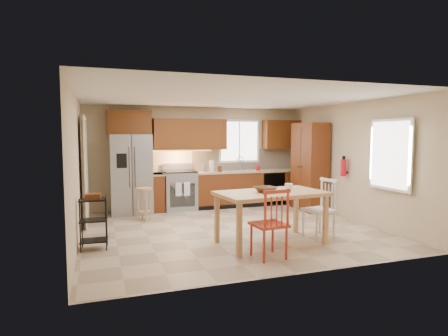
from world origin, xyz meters
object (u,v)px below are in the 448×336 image
chair_white (319,209)px  refrigerator (131,174)px  pantry (309,167)px  chair_red (269,223)px  bar_stool (144,204)px  utility_cart (94,223)px  range_stove (180,191)px  dining_table (271,218)px  table_bowl (265,192)px  table_jar (289,188)px  soap_bottle (258,167)px  fire_extinguisher (343,168)px

chair_white → refrigerator: bearing=36.9°
pantry → chair_red: (-2.49, -2.96, -0.53)m
refrigerator → bar_stool: size_ratio=2.62×
refrigerator → chair_red: size_ratio=1.76×
refrigerator → utility_cart: refrigerator is taller
range_stove → utility_cart: 3.31m
refrigerator → dining_table: 3.83m
pantry → chair_white: size_ratio=2.03×
chair_white → table_bowl: (-1.06, -0.05, 0.35)m
refrigerator → table_jar: 3.93m
pantry → table_jar: 2.82m
chair_red → refrigerator: bearing=107.1°
utility_cart → chair_white: bearing=-5.5°
table_jar → table_bowl: bearing=-167.5°
dining_table → table_jar: bearing=10.1°
range_stove → bar_stool: 1.31m
soap_bottle → chair_red: bearing=-111.7°
range_stove → table_bowl: range_stove is taller
dining_table → utility_cart: (-2.79, 0.62, -0.01)m
fire_extinguisher → utility_cart: size_ratio=0.43×
dining_table → table_bowl: bearing=174.2°
range_stove → dining_table: size_ratio=0.52×
utility_cart → bar_stool: bearing=64.1°
pantry → chair_red: size_ratio=2.03×
refrigerator → fire_extinguisher: 4.76m
pantry → fire_extinguisher: 1.07m
fire_extinguisher → dining_table: (-2.34, -1.26, -0.67)m
pantry → soap_bottle: bearing=136.5°
fire_extinguisher → chair_white: (-1.39, -1.21, -0.58)m
soap_bottle → dining_table: 3.47m
dining_table → refrigerator: bearing=115.8°
range_stove → fire_extinguisher: 3.83m
soap_bottle → pantry: (0.95, -0.90, 0.05)m
refrigerator → dining_table: size_ratio=1.03×
soap_bottle → dining_table: bearing=-110.3°
range_stove → table_bowl: (0.73, -3.30, 0.41)m
table_jar → bar_stool: table_jar is taller
soap_bottle → pantry: size_ratio=0.09×
dining_table → chair_red: chair_red is taller
chair_red → utility_cart: size_ratio=1.23×
table_bowl → refrigerator: bearing=120.2°
chair_red → utility_cart: bearing=146.8°
pantry → dining_table: 3.21m
table_jar → bar_stool: bearing=133.5°
refrigerator → fire_extinguisher: (4.33, -1.98, 0.19)m
refrigerator → fire_extinguisher: refrigerator is taller
pantry → dining_table: pantry is taller
pantry → bar_stool: 4.00m
bar_stool → chair_red: bearing=-59.2°
soap_bottle → utility_cart: soap_bottle is taller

